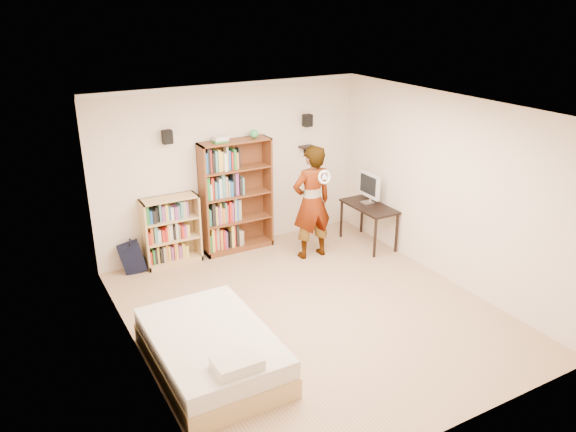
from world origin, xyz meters
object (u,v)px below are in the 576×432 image
object	(u,v)px
tall_bookshelf	(236,196)
person	(312,202)
computer_desk	(368,225)
daybed	(211,346)
low_bookshelf	(171,231)

from	to	relation	value
tall_bookshelf	person	size ratio (longest dim) A/B	1.00
computer_desk	daybed	xyz separation A→B (m)	(-3.58, -1.89, -0.07)
low_bookshelf	computer_desk	bearing A→B (deg)	-16.37
tall_bookshelf	daybed	bearing A→B (deg)	-119.79
low_bookshelf	computer_desk	size ratio (longest dim) A/B	1.06
computer_desk	person	bearing A→B (deg)	176.09
computer_desk	low_bookshelf	bearing A→B (deg)	163.63
low_bookshelf	daybed	bearing A→B (deg)	-99.87
tall_bookshelf	computer_desk	size ratio (longest dim) A/B	1.80
tall_bookshelf	low_bookshelf	bearing A→B (deg)	179.69
person	tall_bookshelf	bearing A→B (deg)	-40.97
daybed	person	size ratio (longest dim) A/B	1.04
tall_bookshelf	person	world-z (taller)	tall_bookshelf
daybed	low_bookshelf	bearing A→B (deg)	80.13
tall_bookshelf	low_bookshelf	xyz separation A→B (m)	(-1.11, 0.01, -0.37)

